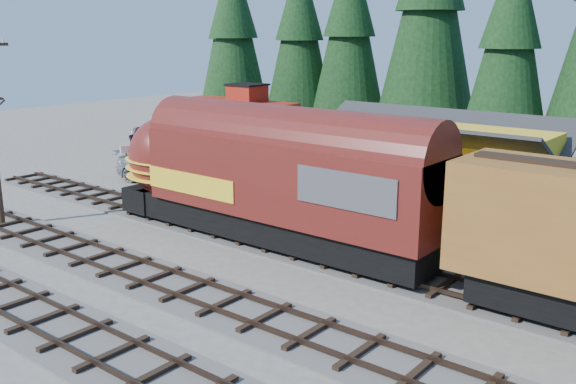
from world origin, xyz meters
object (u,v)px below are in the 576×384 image
Objects in this scene: pickup_truck_a at (233,194)px; pickup_truck_b at (165,167)px; locomotive at (256,181)px; caboose at (239,123)px; depot at (420,165)px.

pickup_truck_b reaches higher than pickup_truck_a.
locomotive is 19.93m from caboose.
caboose is (-18.65, 7.50, -0.49)m from depot.
caboose is at bearing 135.38° from locomotive.
pickup_truck_b is (-11.72, 4.84, -1.72)m from locomotive.
caboose is 14.59m from pickup_truck_a.
pickup_truck_b is (2.46, -9.16, -1.51)m from caboose.
depot is at bearing -91.32° from pickup_truck_b.
locomotive is 5.86m from pickup_truck_a.
caboose reaches higher than pickup_truck_a.
depot reaches higher than locomotive.
depot is 1.93× the size of pickup_truck_b.
depot is 1.35× the size of caboose.
locomotive is at bearing -119.60° from pickup_truck_b.
depot reaches higher than pickup_truck_a.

